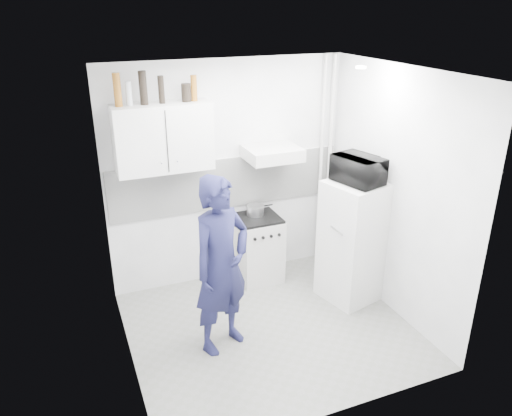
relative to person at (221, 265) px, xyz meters
name	(u,v)px	position (x,y,z in m)	size (l,w,h in m)	color
floor	(270,329)	(0.52, 0.04, -0.88)	(2.80, 2.80, 0.00)	slate
ceiling	(273,72)	(0.52, 0.04, 1.72)	(2.80, 2.80, 0.00)	white
wall_back	(228,174)	(0.52, 1.29, 0.42)	(2.80, 2.80, 0.00)	white
wall_left	(119,239)	(-0.88, 0.04, 0.42)	(2.60, 2.60, 0.00)	white
wall_right	(395,194)	(1.92, 0.04, 0.42)	(2.60, 2.60, 0.00)	white
person	(221,265)	(0.00, 0.00, 0.00)	(0.64, 0.42, 1.76)	#17183B
stove	(259,249)	(0.80, 1.04, -0.48)	(0.49, 0.49, 0.79)	beige
fridge	(353,242)	(1.62, 0.29, -0.19)	(0.57, 0.57, 1.38)	silver
stove_top	(259,218)	(0.80, 1.04, -0.07)	(0.47, 0.47, 0.03)	black
saucepan	(255,210)	(0.80, 1.12, 0.00)	(0.21, 0.21, 0.11)	silver
microwave	(359,170)	(1.62, 0.29, 0.65)	(0.35, 0.52, 0.29)	black
bottle_a	(117,90)	(-0.64, 1.12, 1.48)	(0.08, 0.08, 0.32)	brown
bottle_b	(129,94)	(-0.54, 1.12, 1.44)	(0.06, 0.06, 0.23)	#B2B7BC
bottle_c	(143,88)	(-0.39, 1.12, 1.48)	(0.08, 0.08, 0.33)	black
bottle_d	(161,90)	(-0.22, 1.12, 1.46)	(0.06, 0.06, 0.27)	black
canister_b	(186,93)	(0.04, 1.12, 1.41)	(0.10, 0.10, 0.18)	black
bottle_e	(194,88)	(0.12, 1.12, 1.45)	(0.07, 0.07, 0.26)	brown
upper_cabinet	(163,138)	(-0.23, 1.12, 0.97)	(1.00, 0.35, 0.70)	silver
range_hood	(272,153)	(0.97, 1.04, 0.69)	(0.60, 0.50, 0.14)	beige
backsplash	(228,183)	(0.52, 1.28, 0.32)	(2.74, 0.03, 0.60)	white
pipe_a	(329,163)	(1.82, 1.21, 0.42)	(0.05, 0.05, 2.60)	beige
pipe_b	(321,165)	(1.70, 1.21, 0.42)	(0.04, 0.04, 2.60)	beige
ceiling_spot_fixture	(361,67)	(1.52, 0.24, 1.69)	(0.10, 0.10, 0.02)	white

